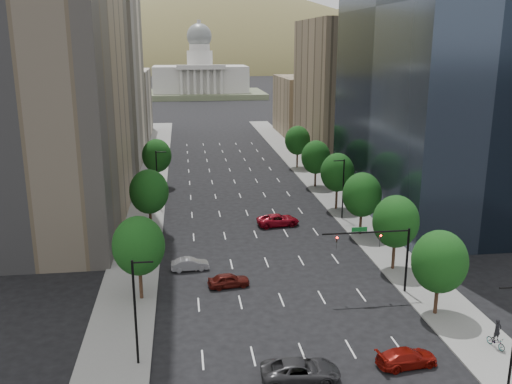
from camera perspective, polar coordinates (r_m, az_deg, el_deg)
name	(u,v)px	position (r m, az deg, el deg)	size (l,w,h in m)	color
sidewalk_left	(144,216)	(84.65, -11.43, -2.46)	(6.00, 200.00, 0.15)	slate
sidewalk_right	(345,208)	(88.00, 9.13, -1.67)	(6.00, 200.00, 0.15)	slate
midrise_cream_left	(106,80)	(124.85, -15.07, 11.05)	(14.00, 30.00, 35.00)	beige
filler_left	(124,104)	(158.23, -13.40, 8.80)	(14.00, 26.00, 18.00)	beige
tower_glass_right	(430,7)	(86.35, 17.42, 17.65)	(16.00, 38.00, 60.00)	black
parking_tan_right	(338,90)	(125.83, 8.40, 10.28)	(14.00, 30.00, 30.00)	#8C7759
filler_right	(305,106)	(158.35, 5.03, 8.78)	(14.00, 26.00, 16.00)	#8C7759
tree_right_0	(440,262)	(54.91, 18.28, -6.79)	(5.20, 5.20, 8.39)	#382316
tree_right_1	(396,222)	(64.23, 14.12, -2.96)	(5.20, 5.20, 8.75)	#382316
tree_right_2	(362,195)	(75.06, 10.80, -0.28)	(5.20, 5.20, 8.61)	#382316
tree_right_3	(337,172)	(86.11, 8.34, 1.99)	(5.20, 5.20, 8.89)	#382316
tree_right_4	(316,157)	(99.42, 6.15, 3.56)	(5.20, 5.20, 8.46)	#382316
tree_right_5	(298,140)	(114.71, 4.27, 5.29)	(5.20, 5.20, 8.75)	#382316
tree_left_0	(139,246)	(56.27, -11.93, -5.41)	(5.20, 5.20, 8.75)	#382316
tree_left_1	(149,192)	(75.25, -10.89, 0.04)	(5.20, 5.20, 8.97)	#382316
tree_left_2	(157,156)	(100.63, -10.13, 3.68)	(5.20, 5.20, 8.68)	#382316
streetlight_rn	(343,187)	(81.54, 8.87, 0.48)	(1.70, 0.20, 9.00)	black
streetlight_ls	(136,310)	(45.58, -12.20, -11.70)	(1.70, 0.20, 9.00)	black
streetlight_ln	(157,177)	(88.09, -10.06, 1.51)	(1.70, 0.20, 9.00)	black
traffic_signal	(385,247)	(57.92, 13.03, -5.48)	(9.12, 0.40, 7.38)	black
capitol	(200,79)	(271.00, -5.72, 11.47)	(60.00, 40.00, 35.20)	#596647
foothills	(221,101)	(624.75, -3.56, 9.23)	(720.00, 413.00, 263.00)	brown
car_dkgrey	(301,371)	(44.80, 4.58, -17.77)	(2.82, 6.11, 1.70)	#2C2B2E
car_red_near	(407,358)	(48.00, 15.19, -16.04)	(2.04, 5.03, 1.46)	maroon
car_maroon	(229,280)	(59.78, -2.81, -9.01)	(1.77, 4.41, 1.50)	#450F0B
car_silver	(190,264)	(64.33, -6.78, -7.35)	(1.50, 4.29, 1.41)	gray
car_red_far	(278,220)	(78.93, 2.27, -2.88)	(2.75, 5.95, 1.65)	maroon
cyclist	(496,338)	(52.57, 23.39, -13.55)	(1.19, 2.08, 2.61)	black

